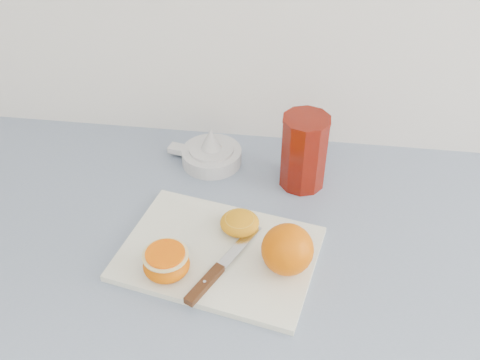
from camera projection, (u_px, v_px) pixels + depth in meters
The scene contains 7 objects.
cutting_board at pixel (219, 253), 0.90m from camera, with size 0.32×0.23×0.01m, color silver.
whole_orange at pixel (287, 249), 0.84m from camera, with size 0.08×0.08×0.08m.
half_orange at pixel (166, 263), 0.84m from camera, with size 0.07×0.07×0.05m.
squeezed_shell at pixel (240, 223), 0.93m from camera, with size 0.07×0.07×0.03m.
paring_knife at pixel (211, 277), 0.84m from camera, with size 0.10×0.19×0.01m.
citrus_juicer at pixel (211, 153), 1.09m from camera, with size 0.16×0.12×0.08m.
red_tumbler at pixel (304, 154), 1.01m from camera, with size 0.09×0.09×0.15m.
Camera 1 is at (-0.06, 1.02, 1.56)m, focal length 40.00 mm.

